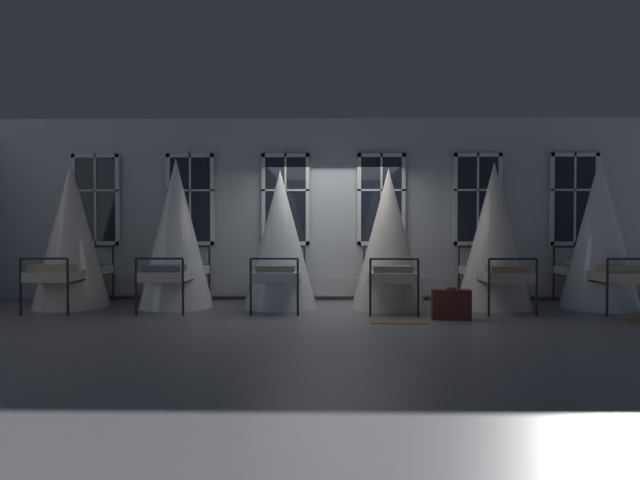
# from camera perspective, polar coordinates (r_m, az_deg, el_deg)

# --- Properties ---
(ground) EXTENTS (24.71, 24.71, 0.00)m
(ground) POSITION_cam_1_polar(r_m,az_deg,el_deg) (8.77, 1.53, -7.53)
(ground) COLOR slate
(back_wall_with_windows) EXTENTS (13.36, 0.10, 3.44)m
(back_wall_with_windows) POSITION_cam_1_polar(r_m,az_deg,el_deg) (10.04, 1.45, 3.38)
(back_wall_with_windows) COLOR silver
(back_wall_with_windows) RESTS_ON ground
(window_bank) EXTENTS (9.94, 0.10, 2.69)m
(window_bank) POSITION_cam_1_polar(r_m,az_deg,el_deg) (9.92, 1.46, -0.51)
(window_bank) COLOR black
(window_bank) RESTS_ON ground
(cot_first) EXTENTS (1.24, 1.87, 2.47)m
(cot_first) POSITION_cam_1_polar(r_m,az_deg,el_deg) (9.89, -25.35, 0.27)
(cot_first) COLOR black
(cot_first) RESTS_ON ground
(cot_second) EXTENTS (1.24, 1.85, 2.54)m
(cot_second) POSITION_cam_1_polar(r_m,az_deg,el_deg) (9.27, -15.32, 0.50)
(cot_second) COLOR black
(cot_second) RESTS_ON ground
(cot_third) EXTENTS (1.24, 1.86, 2.34)m
(cot_third) POSITION_cam_1_polar(r_m,az_deg,el_deg) (8.95, -4.34, -0.09)
(cot_third) COLOR black
(cot_third) RESTS_ON ground
(cot_fourth) EXTENTS (1.24, 1.86, 2.35)m
(cot_fourth) POSITION_cam_1_polar(r_m,az_deg,el_deg) (8.92, 7.41, -0.05)
(cot_fourth) COLOR black
(cot_fourth) RESTS_ON ground
(cot_fifth) EXTENTS (1.24, 1.85, 2.46)m
(cot_fifth) POSITION_cam_1_polar(r_m,az_deg,el_deg) (9.34, 18.33, 0.27)
(cot_fifth) COLOR black
(cot_fifth) RESTS_ON ground
(cot_sixth) EXTENTS (1.24, 1.86, 2.56)m
(cot_sixth) POSITION_cam_1_polar(r_m,az_deg,el_deg) (10.01, 28.03, 0.53)
(cot_sixth) COLOR black
(cot_sixth) RESTS_ON ground
(rug_fourth) EXTENTS (0.81, 0.57, 0.01)m
(rug_fourth) POSITION_cam_1_polar(r_m,az_deg,el_deg) (7.76, 8.38, -8.62)
(rug_fourth) COLOR brown
(rug_fourth) RESTS_ON ground
(suitcase_dark) EXTENTS (0.57, 0.25, 0.47)m
(suitcase_dark) POSITION_cam_1_polar(r_m,az_deg,el_deg) (8.00, 14.02, -6.77)
(suitcase_dark) COLOR #5B231E
(suitcase_dark) RESTS_ON ground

